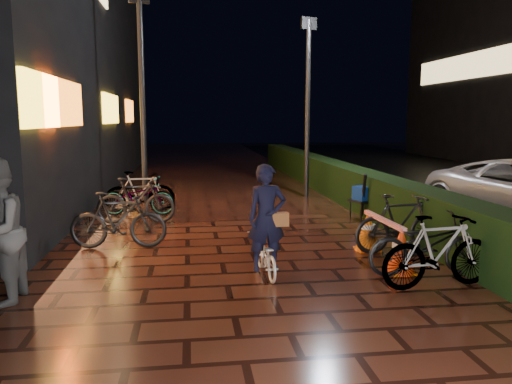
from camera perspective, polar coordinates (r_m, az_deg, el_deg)
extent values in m
plane|color=#381911|center=(7.65, 0.60, -9.13)|extent=(80.00, 80.00, 0.00)
cube|color=black|center=(15.93, 8.27, 1.81)|extent=(0.70, 20.00, 1.00)
cube|color=yellow|center=(9.05, -23.36, 9.59)|extent=(0.08, 2.00, 0.90)
cube|color=orange|center=(10.50, -21.14, 9.45)|extent=(0.08, 3.00, 0.90)
cube|color=yellow|center=(16.40, -16.25, 9.11)|extent=(0.08, 2.80, 0.90)
cube|color=orange|center=(21.36, -14.25, 8.95)|extent=(0.08, 2.20, 0.90)
cube|color=#FFD88C|center=(29.21, 22.79, 13.06)|extent=(0.06, 10.00, 1.30)
cylinder|color=black|center=(14.69, 5.91, 9.25)|extent=(0.17, 0.17, 5.06)
cube|color=black|center=(14.92, 6.06, 18.63)|extent=(0.49, 0.23, 0.34)
cylinder|color=black|center=(14.05, -12.85, 10.22)|extent=(0.18, 0.18, 5.60)
imported|color=white|center=(7.43, 1.05, -7.22)|extent=(0.50, 1.19, 0.61)
imported|color=black|center=(7.21, 1.23, -2.96)|extent=(0.60, 0.42, 1.55)
cube|color=brown|center=(7.25, 2.65, -3.15)|extent=(0.28, 0.14, 0.20)
cone|color=red|center=(7.84, 16.24, -6.34)|extent=(0.45, 0.45, 0.71)
cone|color=#D7650B|center=(9.02, 12.66, -4.30)|extent=(0.45, 0.45, 0.71)
cube|color=orange|center=(7.93, 16.14, -8.72)|extent=(0.40, 0.40, 0.03)
cube|color=orange|center=(9.10, 12.59, -6.39)|extent=(0.40, 0.40, 0.03)
cube|color=red|center=(8.36, 14.40, -3.15)|extent=(0.11, 1.52, 0.07)
cube|color=black|center=(11.79, 12.21, -0.97)|extent=(0.72, 0.66, 0.04)
cylinder|color=black|center=(11.54, 11.94, -2.29)|extent=(0.04, 0.04, 0.40)
cylinder|color=black|center=(11.85, 13.64, -2.06)|extent=(0.04, 0.04, 0.40)
cylinder|color=black|center=(11.82, 10.72, -2.00)|extent=(0.04, 0.04, 0.40)
cylinder|color=black|center=(12.12, 12.41, -1.79)|extent=(0.04, 0.04, 0.40)
cube|color=#0B2E97|center=(11.76, 12.24, -0.10)|extent=(0.53, 0.49, 0.32)
cylinder|color=black|center=(11.55, 12.17, -0.36)|extent=(0.17, 0.47, 1.02)
imported|color=black|center=(12.25, -13.33, -0.48)|extent=(1.81, 0.78, 0.92)
imported|color=black|center=(9.22, -15.48, -3.12)|extent=(1.73, 0.60, 1.02)
imported|color=black|center=(11.29, -13.59, -0.98)|extent=(1.72, 0.54, 1.02)
imported|color=black|center=(12.67, -13.11, 0.05)|extent=(1.74, 0.65, 1.02)
imported|color=black|center=(7.80, 18.86, -5.74)|extent=(1.77, 0.65, 0.92)
imported|color=black|center=(8.98, 16.17, -3.45)|extent=(1.75, 0.68, 1.02)
imported|color=black|center=(7.28, 20.20, -6.39)|extent=(1.74, 0.66, 1.02)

